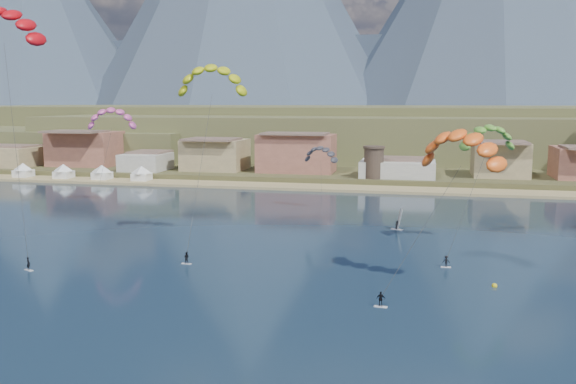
{
  "coord_description": "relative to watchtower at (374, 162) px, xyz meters",
  "views": [
    {
      "loc": [
        18.01,
        -48.53,
        22.21
      ],
      "look_at": [
        0.0,
        32.0,
        10.0
      ],
      "focal_mm": 38.13,
      "sensor_mm": 36.0,
      "label": 1
    }
  ],
  "objects": [
    {
      "name": "town",
      "position": [
        -45.0,
        8.0,
        1.63
      ],
      "size": [
        400.0,
        24.0,
        12.0
      ],
      "color": "beige",
      "rests_on": "ground"
    },
    {
      "name": "mountain_ridge",
      "position": [
        -19.6,
        709.65,
        143.94
      ],
      "size": [
        2060.0,
        480.0,
        400.0
      ],
      "color": "#2D394B",
      "rests_on": "ground"
    },
    {
      "name": "watchtower",
      "position": [
        0.0,
        0.0,
        0.0
      ],
      "size": [
        5.82,
        5.82,
        8.6
      ],
      "color": "#47382D",
      "rests_on": "ground"
    },
    {
      "name": "buoy",
      "position": [
        21.84,
        -87.25,
        -6.25
      ],
      "size": [
        0.67,
        0.67,
        0.67
      ],
      "color": "yellow",
      "rests_on": "ground"
    },
    {
      "name": "kitesurfer_orange",
      "position": [
        17.2,
        -88.63,
        11.06
      ],
      "size": [
        14.86,
        14.11,
        21.51
      ],
      "color": "silver",
      "rests_on": "ground"
    },
    {
      "name": "ground",
      "position": [
        -5.0,
        -114.0,
        -6.37
      ],
      "size": [
        2400.0,
        2400.0,
        0.0
      ],
      "primitive_type": "plane",
      "color": "#0E1C32",
      "rests_on": "ground"
    },
    {
      "name": "beach_tents",
      "position": [
        -81.25,
        -8.0,
        -2.66
      ],
      "size": [
        43.4,
        6.4,
        5.0
      ],
      "color": "white",
      "rests_on": "ground"
    },
    {
      "name": "land",
      "position": [
        -5.0,
        446.0,
        -6.37
      ],
      "size": [
        2200.0,
        900.0,
        4.0
      ],
      "color": "#4D462A",
      "rests_on": "ground"
    },
    {
      "name": "distant_kite_dark",
      "position": [
        -7.78,
        -38.54,
        5.71
      ],
      "size": [
        8.14,
        6.57,
        15.04
      ],
      "color": "#262626",
      "rests_on": "ground"
    },
    {
      "name": "kitesurfer_red",
      "position": [
        -46.21,
        -84.05,
        27.17
      ],
      "size": [
        15.47,
        12.56,
        36.82
      ],
      "color": "silver",
      "rests_on": "ground"
    },
    {
      "name": "kitesurfer_yellow",
      "position": [
        -18.82,
        -73.22,
        19.7
      ],
      "size": [
        11.58,
        15.7,
        29.41
      ],
      "color": "silver",
      "rests_on": "ground"
    },
    {
      "name": "distant_kite_pink",
      "position": [
        -51.59,
        -44.18,
        13.11
      ],
      "size": [
        11.18,
        7.72,
        22.59
      ],
      "color": "#262626",
      "rests_on": "ground"
    },
    {
      "name": "beach",
      "position": [
        -5.0,
        -8.0,
        -6.12
      ],
      "size": [
        2200.0,
        12.0,
        0.9
      ],
      "color": "tan",
      "rests_on": "ground"
    },
    {
      "name": "windsurfer",
      "position": [
        8.89,
        -55.96,
        -5.17
      ],
      "size": [
        2.3,
        2.43,
        3.78
      ],
      "color": "silver",
      "rests_on": "ground"
    },
    {
      "name": "kitesurfer_green",
      "position": [
        22.18,
        -66.71,
        10.99
      ],
      "size": [
        11.29,
        16.44,
        21.6
      ],
      "color": "silver",
      "rests_on": "ground"
    },
    {
      "name": "foothills",
      "position": [
        17.39,
        118.47,
        2.71
      ],
      "size": [
        940.0,
        210.0,
        18.0
      ],
      "color": "brown",
      "rests_on": "ground"
    }
  ]
}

